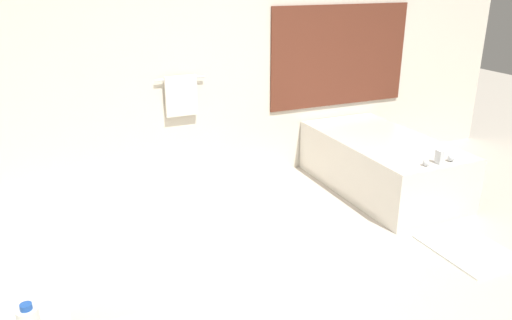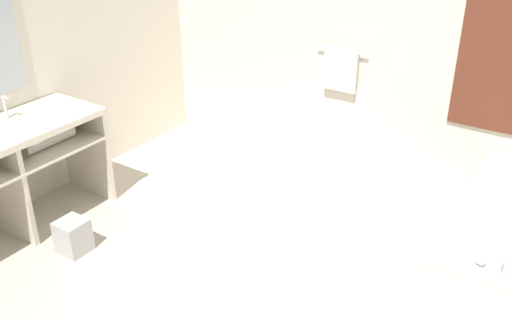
% 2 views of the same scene
% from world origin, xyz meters
% --- Properties ---
extents(ground_plane, '(16.00, 16.00, 0.00)m').
position_xyz_m(ground_plane, '(0.00, 0.00, 0.00)').
color(ground_plane, beige).
rests_on(ground_plane, ground).
extents(wall_back_with_blinds, '(7.40, 0.13, 2.70)m').
position_xyz_m(wall_back_with_blinds, '(0.05, 2.23, 1.34)').
color(wall_back_with_blinds, silver).
rests_on(wall_back_with_blinds, ground_plane).
extents(vanity_counter, '(0.61, 1.65, 0.87)m').
position_xyz_m(vanity_counter, '(-1.88, -0.27, 0.64)').
color(vanity_counter, beige).
rests_on(vanity_counter, ground_plane).
extents(bathtub, '(0.94, 1.75, 0.67)m').
position_xyz_m(bathtub, '(1.54, 1.31, 0.30)').
color(bathtub, silver).
rests_on(bathtub, ground_plane).
extents(bath_mat, '(0.56, 0.71, 0.02)m').
position_xyz_m(bath_mat, '(1.45, -0.01, 0.01)').
color(bath_mat, white).
rests_on(bath_mat, ground_plane).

